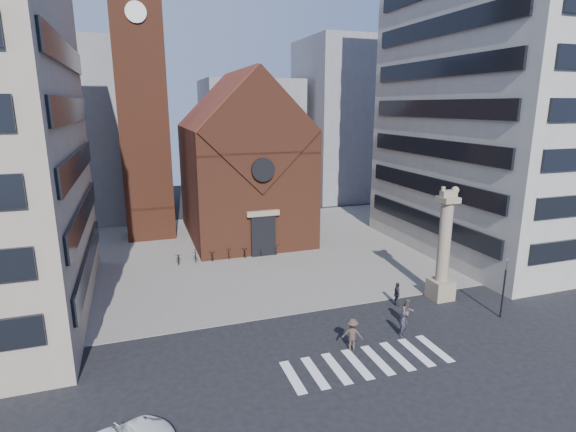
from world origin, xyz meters
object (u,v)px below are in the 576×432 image
object	(u,v)px
lion_column	(443,255)
scooter_0	(178,258)
pedestrian_2	(397,294)
traffic_light	(504,286)
pedestrian_1	(407,312)
pedestrian_0	(404,324)

from	to	relation	value
lion_column	scooter_0	world-z (taller)	lion_column
lion_column	pedestrian_2	xyz separation A→B (m)	(-3.79, 0.00, -2.57)
pedestrian_2	scooter_0	distance (m)	20.23
traffic_light	pedestrian_2	size ratio (longest dim) A/B	2.42
pedestrian_1	traffic_light	bearing A→B (deg)	-3.45
pedestrian_2	scooter_0	xyz separation A→B (m)	(-14.27, 14.33, -0.35)
traffic_light	pedestrian_0	world-z (taller)	traffic_light
traffic_light	pedestrian_1	bearing A→B (deg)	170.36
lion_column	pedestrian_0	size ratio (longest dim) A/B	5.24
traffic_light	scooter_0	size ratio (longest dim) A/B	2.29
pedestrian_2	scooter_0	size ratio (longest dim) A/B	0.95
pedestrian_2	scooter_0	bearing A→B (deg)	61.78
pedestrian_1	lion_column	bearing A→B (deg)	36.88
traffic_light	pedestrian_1	distance (m)	7.02
lion_column	traffic_light	world-z (taller)	lion_column
lion_column	scooter_0	distance (m)	23.24
lion_column	pedestrian_1	distance (m)	6.13
pedestrian_0	pedestrian_1	size ratio (longest dim) A/B	0.90
traffic_light	pedestrian_0	distance (m)	8.02
pedestrian_0	scooter_0	distance (m)	22.09
pedestrian_0	pedestrian_2	size ratio (longest dim) A/B	0.93
traffic_light	pedestrian_1	world-z (taller)	traffic_light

